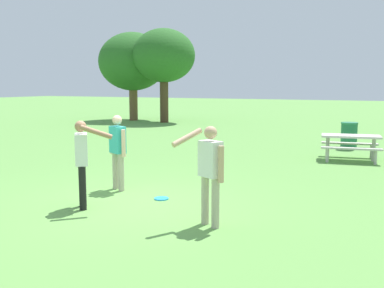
{
  "coord_description": "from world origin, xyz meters",
  "views": [
    {
      "loc": [
        4.81,
        -6.87,
        2.29
      ],
      "look_at": [
        0.65,
        1.67,
        1.0
      ],
      "focal_mm": 40.98,
      "sensor_mm": 36.0,
      "label": 1
    }
  ],
  "objects": [
    {
      "name": "person_catcher",
      "position": [
        2.04,
        -0.53,
        0.96
      ],
      "size": [
        0.8,
        0.59,
        1.64
      ],
      "color": "#B7AD93",
      "rests_on": "ground"
    },
    {
      "name": "trash_can_further_along",
      "position": [
        3.05,
        9.53,
        0.48
      ],
      "size": [
        0.59,
        0.59,
        0.96
      ],
      "color": "#237047",
      "rests_on": "ground"
    },
    {
      "name": "frisbee",
      "position": [
        0.49,
        0.58,
        0.01
      ],
      "size": [
        0.29,
        0.29,
        0.03
      ],
      "primitive_type": "cylinder",
      "color": "#2D9EDB",
      "rests_on": "ground"
    },
    {
      "name": "person_thrower",
      "position": [
        -0.75,
        0.86,
        0.94
      ],
      "size": [
        0.56,
        0.37,
        1.64
      ],
      "color": "#B7AD93",
      "rests_on": "ground"
    },
    {
      "name": "ground_plane",
      "position": [
        0.0,
        0.0,
        0.0
      ],
      "size": [
        120.0,
        120.0,
        0.0
      ],
      "primitive_type": "plane",
      "color": "#609947"
    },
    {
      "name": "tree_broad_center",
      "position": [
        -8.38,
        16.32,
        3.97
      ],
      "size": [
        3.75,
        3.75,
        5.61
      ],
      "color": "#4C3823",
      "rests_on": "ground"
    },
    {
      "name": "tree_tall_left",
      "position": [
        -10.95,
        16.85,
        3.71
      ],
      "size": [
        4.31,
        4.31,
        5.57
      ],
      "color": "brown",
      "rests_on": "ground"
    },
    {
      "name": "picnic_table_near",
      "position": [
        3.37,
        7.1,
        0.56
      ],
      "size": [
        1.9,
        1.67,
        0.77
      ],
      "color": "beige",
      "rests_on": "ground"
    },
    {
      "name": "person_bystander",
      "position": [
        -0.5,
        -0.6,
        0.96
      ],
      "size": [
        0.84,
        0.49,
        1.64
      ],
      "color": "black",
      "rests_on": "ground"
    }
  ]
}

